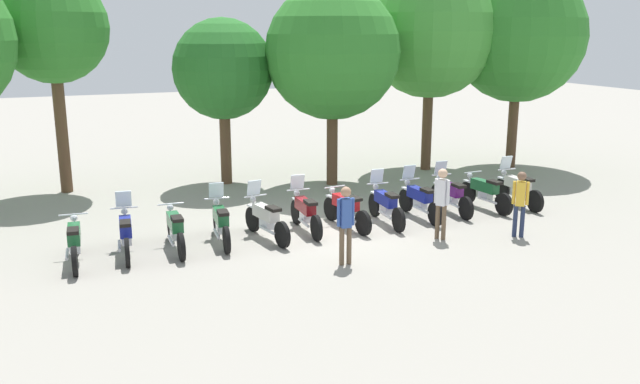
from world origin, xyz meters
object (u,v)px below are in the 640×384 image
at_px(motorcycle_10, 485,192).
at_px(motorcycle_3, 221,222).
at_px(tree_2, 223,70).
at_px(motorcycle_1, 126,233).
at_px(motorcycle_4, 266,219).
at_px(motorcycle_7, 385,205).
at_px(motorcycle_0, 74,242).
at_px(tree_1, 52,29).
at_px(motorcycle_6, 346,209).
at_px(motorcycle_5, 305,212).
at_px(person_1, 520,199).
at_px(tree_4, 431,32).
at_px(tree_5, 519,36).
at_px(person_2, 442,198).
at_px(tree_3, 333,52).
at_px(motorcycle_8, 419,200).
at_px(motorcycle_2, 175,229).
at_px(motorcycle_9, 451,194).
at_px(person_0, 346,219).
at_px(motorcycle_11, 517,188).

bearing_deg(motorcycle_10, motorcycle_3, 87.00).
bearing_deg(tree_2, motorcycle_1, -122.54).
height_order(motorcycle_4, motorcycle_7, same).
bearing_deg(motorcycle_10, motorcycle_0, 87.68).
height_order(motorcycle_3, tree_1, tree_1).
height_order(motorcycle_1, motorcycle_6, motorcycle_1).
bearing_deg(motorcycle_0, motorcycle_5, -83.24).
relative_size(person_1, tree_4, 0.23).
xyz_separation_m(tree_1, tree_2, (4.99, -0.76, -1.27)).
relative_size(tree_2, tree_5, 0.76).
distance_m(motorcycle_1, tree_5, 15.83).
relative_size(motorcycle_10, person_2, 1.24).
xyz_separation_m(person_2, tree_3, (-0.09, 6.46, 3.26)).
xyz_separation_m(motorcycle_1, person_2, (7.26, -1.73, 0.53)).
bearing_deg(tree_4, motorcycle_1, -153.49).
relative_size(motorcycle_4, motorcycle_8, 0.99).
distance_m(motorcycle_3, person_1, 7.33).
xyz_separation_m(motorcycle_7, tree_2, (-2.67, 6.25, 3.23)).
xyz_separation_m(motorcycle_2, motorcycle_4, (2.21, -0.00, 0.01)).
bearing_deg(motorcycle_10, person_1, 157.81).
height_order(motorcycle_0, tree_4, tree_4).
relative_size(motorcycle_0, motorcycle_10, 1.00).
height_order(motorcycle_7, motorcycle_9, same).
xyz_separation_m(motorcycle_2, motorcycle_5, (3.32, 0.21, 0.01)).
distance_m(motorcycle_7, motorcycle_10, 3.32).
bearing_deg(motorcycle_5, tree_3, -28.77).
height_order(motorcycle_9, person_0, person_0).
bearing_deg(tree_4, motorcycle_3, -148.35).
relative_size(motorcycle_5, tree_2, 0.41).
bearing_deg(motorcycle_3, motorcycle_4, -90.44).
bearing_deg(person_0, motorcycle_11, 116.19).
distance_m(motorcycle_10, tree_5, 7.74).
bearing_deg(motorcycle_2, motorcycle_5, -84.55).
height_order(motorcycle_8, motorcycle_10, motorcycle_8).
relative_size(motorcycle_3, tree_1, 0.33).
height_order(motorcycle_9, tree_5, tree_5).
bearing_deg(motorcycle_7, tree_1, 51.47).
xyz_separation_m(motorcycle_5, person_2, (2.83, -1.86, 0.53)).
bearing_deg(person_0, motorcycle_5, -177.06).
relative_size(motorcycle_8, tree_1, 0.33).
height_order(motorcycle_9, tree_3, tree_3).
distance_m(motorcycle_7, person_1, 3.42).
bearing_deg(tree_4, person_2, -118.79).
xyz_separation_m(motorcycle_2, motorcycle_11, (9.96, 0.24, 0.01)).
distance_m(motorcycle_11, person_2, 4.29).
height_order(tree_2, tree_4, tree_4).
relative_size(motorcycle_9, motorcycle_10, 1.00).
bearing_deg(motorcycle_0, tree_4, -61.25).
bearing_deg(motorcycle_4, tree_4, -64.17).
distance_m(motorcycle_11, tree_1, 14.59).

